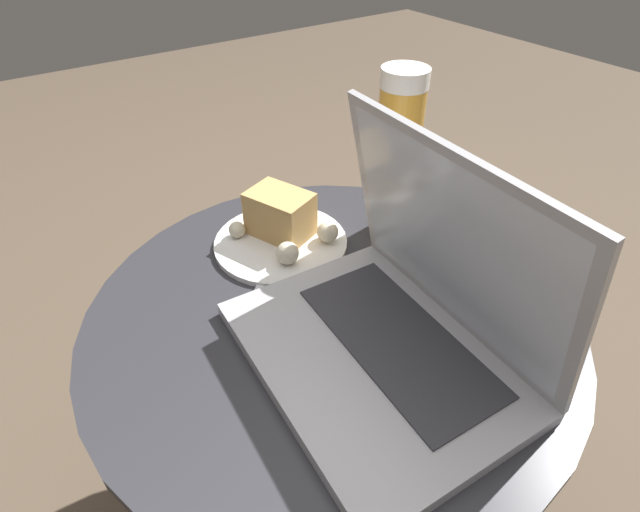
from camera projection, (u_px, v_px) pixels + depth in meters
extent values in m
plane|color=brown|center=(328.00, 495.00, 0.98)|extent=(6.00, 6.00, 0.00)
cylinder|color=black|center=(328.00, 493.00, 0.97)|extent=(0.34, 0.34, 0.01)
cylinder|color=black|center=(329.00, 420.00, 0.82)|extent=(0.09, 0.09, 0.48)
cylinder|color=#2D2D33|center=(331.00, 314.00, 0.67)|extent=(0.65, 0.65, 0.02)
cube|color=#B2B2B7|center=(372.00, 358.00, 0.59)|extent=(0.36, 0.27, 0.02)
cube|color=#333338|center=(398.00, 340.00, 0.60)|extent=(0.27, 0.14, 0.00)
cube|color=#B2B2B7|center=(452.00, 243.00, 0.55)|extent=(0.34, 0.09, 0.25)
cube|color=silver|center=(450.00, 245.00, 0.54)|extent=(0.32, 0.07, 0.22)
cylinder|color=gold|center=(396.00, 166.00, 0.73)|extent=(0.06, 0.06, 0.23)
cylinder|color=white|center=(405.00, 77.00, 0.65)|extent=(0.07, 0.07, 0.03)
cylinder|color=white|center=(281.00, 243.00, 0.77)|extent=(0.21, 0.21, 0.01)
cube|color=tan|center=(280.00, 214.00, 0.76)|extent=(0.11, 0.10, 0.07)
sphere|color=beige|center=(285.00, 254.00, 0.72)|extent=(0.03, 0.03, 0.03)
sphere|color=beige|center=(328.00, 232.00, 0.76)|extent=(0.03, 0.03, 0.03)
sphere|color=beige|center=(237.00, 230.00, 0.77)|extent=(0.03, 0.03, 0.03)
cube|color=silver|center=(264.00, 279.00, 0.71)|extent=(0.10, 0.10, 0.00)
cube|color=silver|center=(280.00, 242.00, 0.78)|extent=(0.05, 0.06, 0.00)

